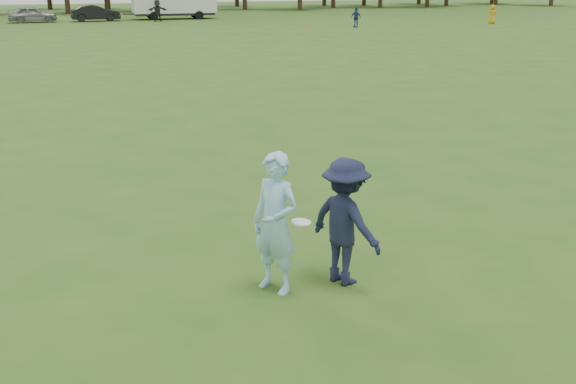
{
  "coord_description": "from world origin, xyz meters",
  "views": [
    {
      "loc": [
        -3.2,
        -8.38,
        4.26
      ],
      "look_at": [
        -0.08,
        0.83,
        1.1
      ],
      "focal_mm": 42.0,
      "sensor_mm": 36.0,
      "label": 1
    }
  ],
  "objects_px": {
    "player_far_c": "(492,14)",
    "car_e": "(32,14)",
    "thrower": "(276,223)",
    "field_cone": "(307,28)",
    "player_far_b": "(356,18)",
    "car_f": "(95,13)",
    "defender": "(345,222)",
    "cargo_trailer": "(174,0)",
    "player_far_d": "(158,11)"
  },
  "relations": [
    {
      "from": "car_e",
      "to": "cargo_trailer",
      "type": "bearing_deg",
      "value": -91.68
    },
    {
      "from": "thrower",
      "to": "player_far_d",
      "type": "height_order",
      "value": "thrower"
    },
    {
      "from": "thrower",
      "to": "player_far_c",
      "type": "relative_size",
      "value": 1.21
    },
    {
      "from": "thrower",
      "to": "player_far_b",
      "type": "bearing_deg",
      "value": 120.62
    },
    {
      "from": "car_e",
      "to": "car_f",
      "type": "height_order",
      "value": "car_f"
    },
    {
      "from": "thrower",
      "to": "car_f",
      "type": "height_order",
      "value": "thrower"
    },
    {
      "from": "player_far_b",
      "to": "field_cone",
      "type": "height_order",
      "value": "player_far_b"
    },
    {
      "from": "thrower",
      "to": "car_e",
      "type": "xyz_separation_m",
      "value": [
        -4.43,
        59.26,
        -0.27
      ]
    },
    {
      "from": "thrower",
      "to": "field_cone",
      "type": "xyz_separation_m",
      "value": [
        16.53,
        43.51,
        -0.85
      ]
    },
    {
      "from": "defender",
      "to": "field_cone",
      "type": "xyz_separation_m",
      "value": [
        15.51,
        43.57,
        -0.78
      ]
    },
    {
      "from": "player_far_b",
      "to": "player_far_c",
      "type": "distance_m",
      "value": 13.06
    },
    {
      "from": "defender",
      "to": "car_f",
      "type": "relative_size",
      "value": 0.41
    },
    {
      "from": "thrower",
      "to": "player_far_b",
      "type": "relative_size",
      "value": 1.27
    },
    {
      "from": "car_f",
      "to": "cargo_trailer",
      "type": "relative_size",
      "value": 0.5
    },
    {
      "from": "car_e",
      "to": "car_f",
      "type": "bearing_deg",
      "value": -95.8
    },
    {
      "from": "defender",
      "to": "player_far_d",
      "type": "xyz_separation_m",
      "value": [
        5.6,
        57.06,
        0.07
      ]
    },
    {
      "from": "car_f",
      "to": "cargo_trailer",
      "type": "height_order",
      "value": "cargo_trailer"
    },
    {
      "from": "cargo_trailer",
      "to": "car_f",
      "type": "bearing_deg",
      "value": -173.69
    },
    {
      "from": "player_far_d",
      "to": "car_e",
      "type": "relative_size",
      "value": 0.46
    },
    {
      "from": "thrower",
      "to": "field_cone",
      "type": "bearing_deg",
      "value": 125.26
    },
    {
      "from": "field_cone",
      "to": "cargo_trailer",
      "type": "height_order",
      "value": "cargo_trailer"
    },
    {
      "from": "player_far_d",
      "to": "defender",
      "type": "bearing_deg",
      "value": -98.2
    },
    {
      "from": "defender",
      "to": "thrower",
      "type": "bearing_deg",
      "value": 61.24
    },
    {
      "from": "player_far_b",
      "to": "player_far_c",
      "type": "relative_size",
      "value": 0.95
    },
    {
      "from": "defender",
      "to": "field_cone",
      "type": "bearing_deg",
      "value": -44.86
    },
    {
      "from": "thrower",
      "to": "field_cone",
      "type": "distance_m",
      "value": 46.55
    },
    {
      "from": "player_far_c",
      "to": "car_e",
      "type": "bearing_deg",
      "value": -0.65
    },
    {
      "from": "player_far_c",
      "to": "cargo_trailer",
      "type": "xyz_separation_m",
      "value": [
        -25.57,
        15.75,
        0.95
      ]
    },
    {
      "from": "car_f",
      "to": "cargo_trailer",
      "type": "distance_m",
      "value": 7.69
    },
    {
      "from": "defender",
      "to": "car_f",
      "type": "distance_m",
      "value": 59.24
    },
    {
      "from": "car_e",
      "to": "cargo_trailer",
      "type": "distance_m",
      "value": 13.2
    },
    {
      "from": "player_far_c",
      "to": "car_e",
      "type": "distance_m",
      "value": 41.5
    },
    {
      "from": "player_far_b",
      "to": "car_f",
      "type": "xyz_separation_m",
      "value": [
        -20.09,
        14.59,
        -0.05
      ]
    },
    {
      "from": "thrower",
      "to": "car_e",
      "type": "bearing_deg",
      "value": 150.34
    },
    {
      "from": "thrower",
      "to": "defender",
      "type": "height_order",
      "value": "thrower"
    },
    {
      "from": "thrower",
      "to": "player_far_d",
      "type": "bearing_deg",
      "value": 139.44
    },
    {
      "from": "player_far_b",
      "to": "player_far_d",
      "type": "xyz_separation_m",
      "value": [
        -14.59,
        12.4,
        0.2
      ]
    },
    {
      "from": "player_far_d",
      "to": "field_cone",
      "type": "relative_size",
      "value": 6.61
    },
    {
      "from": "player_far_d",
      "to": "cargo_trailer",
      "type": "xyz_separation_m",
      "value": [
        2.08,
        3.02,
        0.78
      ]
    },
    {
      "from": "car_f",
      "to": "thrower",
      "type": "bearing_deg",
      "value": 175.04
    },
    {
      "from": "player_far_b",
      "to": "thrower",
      "type": "bearing_deg",
      "value": -60.83
    },
    {
      "from": "thrower",
      "to": "car_f",
      "type": "xyz_separation_m",
      "value": [
        1.13,
        59.18,
        -0.26
      ]
    },
    {
      "from": "player_far_c",
      "to": "car_f",
      "type": "distance_m",
      "value": 36.35
    },
    {
      "from": "player_far_d",
      "to": "player_far_c",
      "type": "bearing_deg",
      "value": -27.3
    },
    {
      "from": "defender",
      "to": "player_far_c",
      "type": "height_order",
      "value": "defender"
    },
    {
      "from": "thrower",
      "to": "defender",
      "type": "bearing_deg",
      "value": 52.56
    },
    {
      "from": "thrower",
      "to": "player_far_c",
      "type": "height_order",
      "value": "thrower"
    },
    {
      "from": "thrower",
      "to": "player_far_c",
      "type": "xyz_separation_m",
      "value": [
        34.27,
        44.27,
        -0.17
      ]
    },
    {
      "from": "car_e",
      "to": "player_far_d",
      "type": "bearing_deg",
      "value": -106.57
    },
    {
      "from": "thrower",
      "to": "defender",
      "type": "xyz_separation_m",
      "value": [
        1.02,
        -0.06,
        -0.07
      ]
    }
  ]
}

